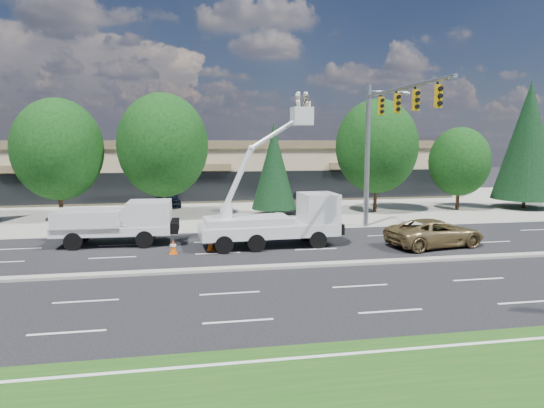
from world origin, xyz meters
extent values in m
plane|color=black|center=(0.00, 0.00, 0.00)|extent=(140.00, 140.00, 0.00)
cube|color=gray|center=(0.00, 20.00, 0.01)|extent=(140.00, 22.00, 0.01)
cube|color=gray|center=(0.00, 0.00, 0.06)|extent=(120.00, 0.55, 0.12)
cube|color=tan|center=(0.00, 30.00, 2.50)|extent=(50.00, 15.00, 5.00)
cube|color=brown|center=(0.00, 30.00, 5.15)|extent=(50.40, 15.40, 0.70)
cube|color=black|center=(0.00, 22.45, 1.50)|extent=(48.00, 0.12, 2.60)
cylinder|color=#332114|center=(-10.00, 15.00, 1.36)|extent=(0.28, 0.28, 2.73)
ellipsoid|color=black|center=(-10.00, 15.00, 4.93)|extent=(6.06, 6.06, 6.97)
cylinder|color=#332114|center=(-3.00, 15.00, 1.44)|extent=(0.28, 0.28, 2.87)
ellipsoid|color=black|center=(-3.00, 15.00, 5.19)|extent=(6.39, 6.39, 7.35)
cylinder|color=#332114|center=(5.00, 15.00, 0.40)|extent=(0.26, 0.26, 0.80)
cone|color=black|center=(5.00, 15.00, 3.52)|extent=(3.33, 3.33, 6.08)
cylinder|color=#332114|center=(13.00, 15.00, 1.41)|extent=(0.28, 0.28, 2.81)
ellipsoid|color=black|center=(13.00, 15.00, 5.08)|extent=(6.25, 6.25, 7.19)
cylinder|color=#332114|center=(20.00, 15.00, 1.07)|extent=(0.28, 0.28, 2.14)
ellipsoid|color=black|center=(20.00, 15.00, 3.86)|extent=(4.75, 4.75, 5.46)
cylinder|color=#332114|center=(26.00, 15.00, 0.40)|extent=(0.26, 0.26, 0.80)
cone|color=black|center=(26.00, 15.00, 5.52)|extent=(5.22, 5.22, 9.54)
cylinder|color=#332114|center=(-18.00, 42.00, 0.40)|extent=(0.26, 0.26, 0.80)
cone|color=black|center=(-18.00, 42.00, 4.77)|extent=(4.51, 4.51, 8.23)
cylinder|color=#332114|center=(-4.00, 42.00, 0.40)|extent=(0.26, 0.26, 0.80)
cone|color=black|center=(-4.00, 42.00, 6.21)|extent=(5.87, 5.87, 10.72)
cylinder|color=#332114|center=(10.00, 42.00, 0.40)|extent=(0.26, 0.26, 0.80)
cone|color=black|center=(10.00, 42.00, 4.20)|extent=(3.98, 3.98, 7.26)
cylinder|color=#332114|center=(22.00, 42.00, 0.40)|extent=(0.26, 0.26, 0.80)
cone|color=black|center=(22.00, 42.00, 5.40)|extent=(5.11, 5.11, 9.33)
cylinder|color=gray|center=(10.00, 9.20, 4.50)|extent=(0.32, 0.32, 9.00)
cylinder|color=gray|center=(10.00, 4.20, 8.30)|extent=(0.20, 10.00, 0.20)
cylinder|color=gray|center=(11.30, 9.20, 8.60)|extent=(2.60, 0.12, 0.12)
cube|color=gold|center=(10.00, 7.20, 7.55)|extent=(0.32, 0.22, 1.05)
cube|color=gold|center=(10.00, 5.00, 7.55)|extent=(0.32, 0.22, 1.05)
cube|color=gold|center=(10.00, 2.80, 7.55)|extent=(0.32, 0.22, 1.05)
cube|color=gold|center=(10.00, 0.60, 7.55)|extent=(0.32, 0.22, 1.05)
cube|color=silver|center=(-5.33, 6.20, 0.86)|extent=(6.13, 2.43, 0.45)
cube|color=silver|center=(-3.42, 6.13, 1.57)|extent=(2.29, 2.25, 1.51)
cube|color=black|center=(-2.76, 6.11, 1.77)|extent=(0.15, 1.92, 1.01)
cube|color=silver|center=(-6.51, 7.20, 1.36)|extent=(3.44, 0.42, 1.11)
cube|color=silver|center=(-6.58, 5.28, 1.36)|extent=(3.44, 0.42, 1.11)
cube|color=silver|center=(2.76, 4.27, 0.90)|extent=(7.35, 2.65, 0.63)
cube|color=silver|center=(5.46, 4.45, 1.85)|extent=(1.94, 2.24, 1.80)
cube|color=black|center=(6.14, 4.50, 1.99)|extent=(0.19, 1.81, 1.08)
cube|color=silver|center=(1.59, 4.19, 1.40)|extent=(4.46, 2.36, 0.45)
cylinder|color=silver|center=(0.51, 4.12, 1.89)|extent=(0.63, 0.63, 0.72)
cube|color=silver|center=(4.50, 4.39, 6.79)|extent=(1.05, 0.88, 0.97)
imported|color=beige|center=(4.31, 4.38, 7.15)|extent=(0.41, 0.59, 1.56)
imported|color=beige|center=(4.70, 4.40, 7.15)|extent=(0.64, 0.79, 1.56)
ellipsoid|color=white|center=(4.31, 4.38, 7.94)|extent=(0.23, 0.23, 0.16)
ellipsoid|color=white|center=(4.70, 4.40, 7.94)|extent=(0.23, 0.23, 0.16)
cube|color=#E15207|center=(-2.16, 3.50, 0.01)|extent=(0.40, 0.40, 0.03)
cone|color=#E15207|center=(-2.16, 3.50, 0.35)|extent=(0.36, 0.36, 0.70)
cylinder|color=white|center=(-2.16, 3.50, 0.42)|extent=(0.29, 0.29, 0.10)
cube|color=#E15207|center=(-0.32, 3.89, 0.01)|extent=(0.40, 0.40, 0.03)
cone|color=#E15207|center=(-0.32, 3.89, 0.35)|extent=(0.36, 0.36, 0.70)
cylinder|color=white|center=(-0.32, 3.89, 0.42)|extent=(0.29, 0.29, 0.10)
imported|color=olive|center=(11.36, 2.80, 0.73)|extent=(5.55, 3.26, 1.45)
imported|color=black|center=(-2.99, 21.00, 0.70)|extent=(2.51, 4.39, 1.41)
imported|color=black|center=(7.77, 16.00, 0.73)|extent=(1.77, 4.50, 1.46)
camera|label=1|loc=(-1.52, -20.29, 5.56)|focal=32.00mm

